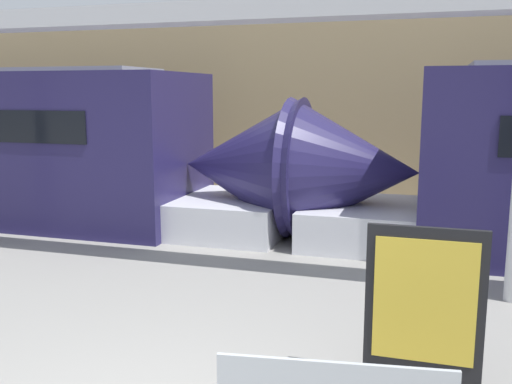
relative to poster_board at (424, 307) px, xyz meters
name	(u,v)px	position (x,y,z in m)	size (l,w,h in m)	color
station_wall	(344,101)	(-2.12, 9.19, 1.72)	(56.00, 0.20, 5.00)	tan
poster_board	(424,307)	(0.00, 0.00, 0.00)	(1.07, 0.07, 1.53)	black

